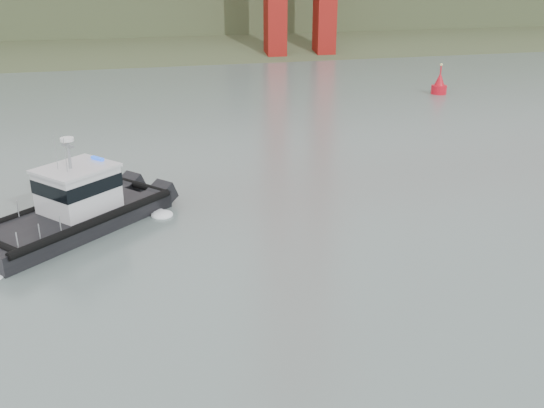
{
  "coord_description": "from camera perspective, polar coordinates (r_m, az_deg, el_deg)",
  "views": [
    {
      "loc": [
        -6.93,
        -18.3,
        13.88
      ],
      "look_at": [
        0.37,
        9.59,
        2.4
      ],
      "focal_mm": 40.0,
      "sensor_mm": 36.0,
      "label": 1
    }
  ],
  "objects": [
    {
      "name": "ground",
      "position": [
        23.99,
        5.09,
        -13.74
      ],
      "size": [
        400.0,
        400.0,
        0.0
      ],
      "primitive_type": "plane",
      "color": "slate",
      "rests_on": "ground"
    },
    {
      "name": "patrol_boat",
      "position": [
        35.33,
        -18.06,
        -0.16
      ],
      "size": [
        11.2,
        10.33,
        5.44
      ],
      "rotation": [
        0.0,
        0.0,
        -0.87
      ],
      "color": "black",
      "rests_on": "ground"
    },
    {
      "name": "nav_buoy",
      "position": [
        72.75,
        15.47,
        10.71
      ],
      "size": [
        1.74,
        1.74,
        3.63
      ],
      "color": "red",
      "rests_on": "ground"
    }
  ]
}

